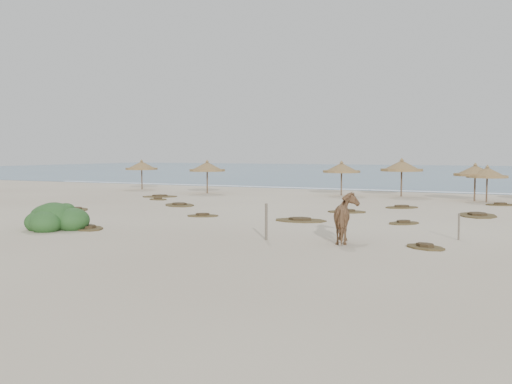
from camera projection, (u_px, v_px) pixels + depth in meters
ground at (237, 226)px, 25.17m from camera, size 160.00×160.00×0.00m
ocean at (448, 172)px, 92.78m from camera, size 200.00×100.00×0.01m
foam_line at (377, 190)px, 48.61m from camera, size 70.00×0.60×0.01m
palapa_0 at (142, 166)px, 49.92m from camera, size 3.53×3.53×2.63m
palapa_1 at (207, 167)px, 44.84m from camera, size 3.63×3.63×2.67m
palapa_2 at (342, 168)px, 42.73m from camera, size 2.97×2.97×2.63m
palapa_3 at (402, 166)px, 41.67m from camera, size 3.18×3.18×2.84m
palapa_4 at (475, 171)px, 37.70m from camera, size 3.35×3.35×2.57m
palapa_5 at (487, 173)px, 36.92m from camera, size 2.63×2.63×2.44m
horse at (347, 218)px, 20.40m from camera, size 1.55×2.31×1.79m
fence_post_near at (266, 222)px, 21.03m from camera, size 0.10×0.10×1.36m
fence_post_far at (459, 227)px, 21.03m from camera, size 0.08×0.08×1.00m
bush at (55, 219)px, 24.02m from camera, size 2.94×2.59×1.32m
scrub_0 at (76, 209)px, 31.88m from camera, size 2.31×2.42×0.16m
scrub_1 at (179, 205)px, 34.71m from camera, size 3.09×3.00×0.16m
scrub_2 at (203, 215)px, 28.85m from camera, size 1.90×1.62×0.16m
scrub_3 at (347, 211)px, 30.77m from camera, size 2.39×1.91×0.16m
scrub_4 at (404, 223)px, 25.84m from camera, size 1.76×1.88×0.16m
scrub_5 at (477, 215)px, 29.03m from camera, size 2.38×3.16×0.16m
scrub_6 at (160, 196)px, 41.35m from camera, size 3.02×2.74×0.16m
scrub_7 at (402, 207)px, 33.22m from camera, size 2.40×2.33×0.16m
scrub_8 at (158, 199)px, 38.89m from camera, size 1.74×1.42×0.16m
scrub_9 at (300, 220)px, 26.88m from camera, size 2.64×1.84×0.16m
scrub_10 at (500, 204)px, 34.86m from camera, size 2.11×1.83×0.16m
scrub_11 at (89, 228)px, 24.07m from camera, size 2.11×2.02×0.16m
scrub_12 at (425, 247)px, 19.28m from camera, size 1.79×1.64×0.16m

